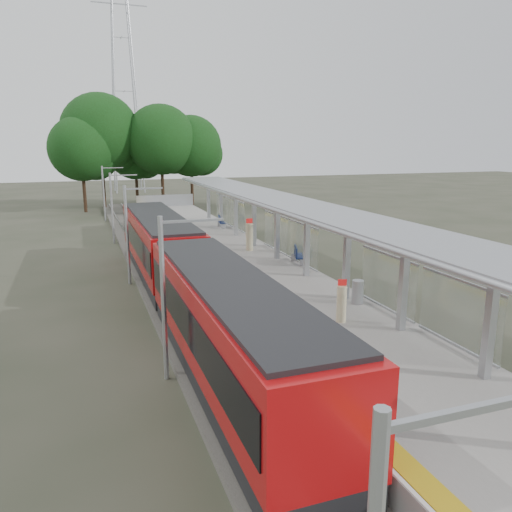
# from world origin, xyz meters

# --- Properties ---
(ground) EXTENTS (200.00, 200.00, 0.00)m
(ground) POSITION_xyz_m (0.00, 0.00, 0.00)
(ground) COLOR #474438
(ground) RESTS_ON ground
(trackbed) EXTENTS (3.00, 70.00, 0.24)m
(trackbed) POSITION_xyz_m (-4.50, 20.00, 0.12)
(trackbed) COLOR #59544C
(trackbed) RESTS_ON ground
(platform) EXTENTS (6.00, 50.00, 1.00)m
(platform) POSITION_xyz_m (0.00, 20.00, 0.50)
(platform) COLOR gray
(platform) RESTS_ON ground
(tactile_strip) EXTENTS (0.60, 50.00, 0.02)m
(tactile_strip) POSITION_xyz_m (-2.55, 20.00, 1.01)
(tactile_strip) COLOR gold
(tactile_strip) RESTS_ON platform
(end_fence) EXTENTS (6.00, 0.10, 1.20)m
(end_fence) POSITION_xyz_m (0.00, 44.95, 1.60)
(end_fence) COLOR #9EA0A5
(end_fence) RESTS_ON platform
(train) EXTENTS (2.74, 27.60, 3.62)m
(train) POSITION_xyz_m (-4.50, 12.74, 2.05)
(train) COLOR black
(train) RESTS_ON ground
(canopy) EXTENTS (3.27, 38.00, 3.66)m
(canopy) POSITION_xyz_m (1.61, 16.19, 4.20)
(canopy) COLOR #9EA0A5
(canopy) RESTS_ON platform
(pylon) EXTENTS (8.00, 4.00, 38.00)m
(pylon) POSITION_xyz_m (-1.00, 73.00, 19.00)
(pylon) COLOR #9EA0A5
(pylon) RESTS_ON ground
(tree_cluster) EXTENTS (19.71, 11.44, 13.15)m
(tree_cluster) POSITION_xyz_m (-2.32, 52.15, 7.71)
(tree_cluster) COLOR #382316
(tree_cluster) RESTS_ON ground
(catenary_masts) EXTENTS (2.08, 48.16, 5.40)m
(catenary_masts) POSITION_xyz_m (-6.22, 19.00, 2.91)
(catenary_masts) COLOR #9EA0A5
(catenary_masts) RESTS_ON ground
(bench_mid) EXTENTS (0.93, 1.53, 1.01)m
(bench_mid) POSITION_xyz_m (2.61, 16.44, 1.53)
(bench_mid) COLOR #0E1C48
(bench_mid) RESTS_ON platform
(bench_far) EXTENTS (0.61, 1.43, 0.95)m
(bench_far) POSITION_xyz_m (1.88, 29.66, 1.50)
(bench_far) COLOR #0E1C48
(bench_far) RESTS_ON platform
(info_pillar_near) EXTENTS (0.37, 0.37, 1.65)m
(info_pillar_near) POSITION_xyz_m (0.38, 7.47, 1.72)
(info_pillar_near) COLOR beige
(info_pillar_near) RESTS_ON platform
(info_pillar_far) EXTENTS (0.45, 0.45, 2.02)m
(info_pillar_far) POSITION_xyz_m (1.23, 20.69, 1.87)
(info_pillar_far) COLOR beige
(info_pillar_far) RESTS_ON platform
(litter_bin) EXTENTS (0.51, 0.51, 1.00)m
(litter_bin) POSITION_xyz_m (2.11, 9.18, 1.50)
(litter_bin) COLOR #9EA0A5
(litter_bin) RESTS_ON platform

